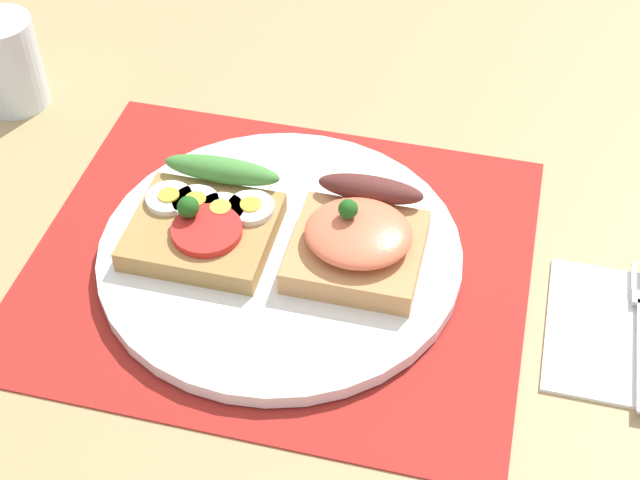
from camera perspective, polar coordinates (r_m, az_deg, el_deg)
The scene contains 7 objects.
ground_plane at distance 70.31cm, azimuth -2.38°, elevation -2.17°, with size 120.00×90.00×3.20cm, color tan.
placemat at distance 69.03cm, azimuth -2.42°, elevation -1.19°, with size 36.18×30.96×0.30cm, color maroon.
plate at distance 68.53cm, azimuth -2.44°, elevation -0.78°, with size 26.56×26.56×1.09cm, color white.
sandwich_egg_tomato at distance 68.84cm, azimuth -6.93°, elevation 1.32°, with size 10.25×10.58×3.87cm.
sandwich_salmon at distance 66.09cm, azimuth 2.34°, elevation 0.02°, with size 9.23×10.26×5.19cm.
napkin at distance 67.54cm, azimuth 18.59°, elevation -5.52°, with size 11.82×12.01×0.60cm, color white.
drinking_glass at distance 85.54cm, azimuth -18.48°, elevation 10.20°, with size 5.63×5.63×8.16cm, color silver.
Camera 1 is at (14.05, -45.50, 50.13)cm, focal length 52.55 mm.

